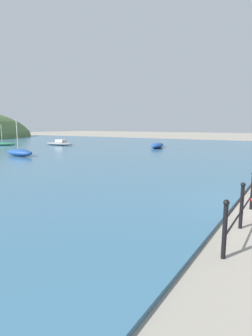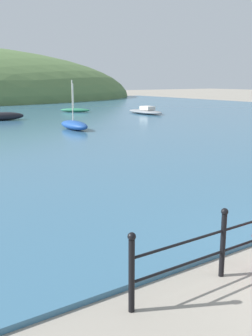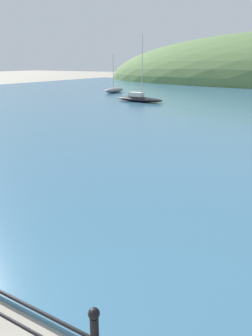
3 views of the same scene
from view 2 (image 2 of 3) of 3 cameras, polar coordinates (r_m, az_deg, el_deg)
name	(u,v)px [view 2 (image 2 of 3)]	position (r m, az deg, el deg)	size (l,w,h in m)	color
boat_mid_harbor	(75,110)	(39.46, -7.41, 8.35)	(2.70, 2.72, 2.76)	#287551
boat_white_sailboat	(74,125)	(25.56, -7.53, 6.21)	(1.17, 3.20, 3.12)	#1E4793
boat_red_dinghy	(145,111)	(37.16, 2.83, 8.22)	(1.68, 4.59, 0.73)	gray
boat_blue_hull	(3,116)	(32.56, -17.37, 7.18)	(3.25, 1.53, 0.65)	black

